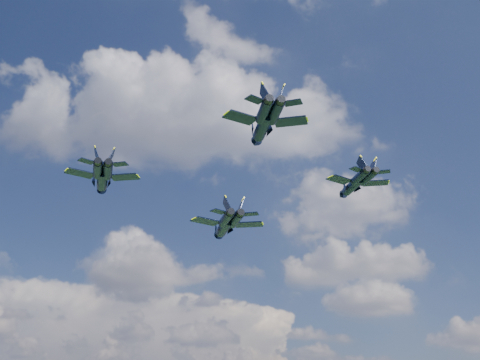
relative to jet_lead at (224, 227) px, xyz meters
name	(u,v)px	position (x,y,z in m)	size (l,w,h in m)	color
jet_lead	(224,227)	(0.00, 0.00, 0.00)	(12.92, 17.48, 4.12)	black
jet_left	(102,180)	(-16.23, -24.11, -0.26)	(10.33, 13.95, 3.28)	black
jet_right	(352,186)	(21.92, -12.14, 2.92)	(10.37, 14.02, 3.30)	black
jet_slot	(262,127)	(7.35, -35.40, 2.14)	(10.82, 14.36, 3.38)	black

